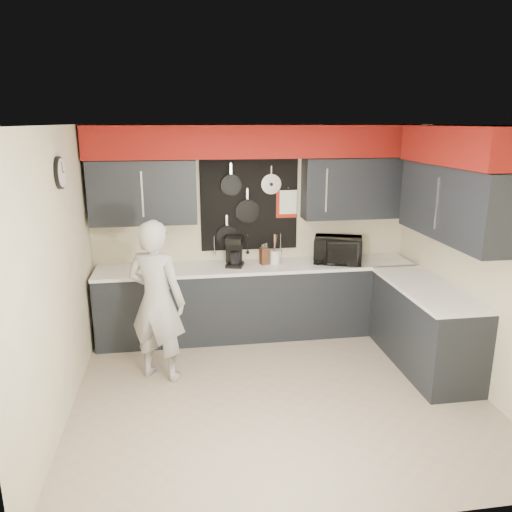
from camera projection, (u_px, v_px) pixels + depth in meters
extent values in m
plane|color=tan|center=(279.00, 392.00, 5.01)|extent=(4.00, 4.00, 0.00)
cube|color=beige|center=(253.00, 230.00, 6.34)|extent=(4.00, 0.01, 2.60)
cube|color=black|center=(143.00, 192.00, 5.86)|extent=(1.24, 0.32, 0.75)
cube|color=black|center=(356.00, 188.00, 6.24)|extent=(1.34, 0.32, 0.75)
cube|color=maroon|center=(255.00, 142.00, 5.88)|extent=(3.94, 0.36, 0.38)
cube|color=black|center=(249.00, 205.00, 6.24)|extent=(1.22, 0.03, 1.15)
cylinder|color=black|center=(231.00, 185.00, 6.10)|extent=(0.26, 0.04, 0.26)
cylinder|color=black|center=(247.00, 211.00, 6.21)|extent=(0.30, 0.04, 0.30)
cylinder|color=black|center=(227.00, 236.00, 6.26)|extent=(0.27, 0.04, 0.27)
cylinder|color=silver|center=(271.00, 184.00, 6.18)|extent=(0.25, 0.02, 0.25)
cube|color=#A31D0C|center=(286.00, 204.00, 6.29)|extent=(0.26, 0.01, 0.34)
cube|color=white|center=(288.00, 202.00, 6.27)|extent=(0.22, 0.01, 0.30)
cylinder|color=silver|center=(214.00, 245.00, 6.28)|extent=(0.01, 0.01, 0.20)
cylinder|color=silver|center=(248.00, 244.00, 6.34)|extent=(0.01, 0.01, 0.20)
cylinder|color=silver|center=(280.00, 242.00, 6.40)|extent=(0.01, 0.01, 0.20)
cube|color=beige|center=(477.00, 260.00, 4.96)|extent=(0.01, 3.50, 2.60)
cube|color=black|center=(452.00, 203.00, 5.09)|extent=(0.32, 1.70, 0.75)
cube|color=maroon|center=(456.00, 146.00, 4.94)|extent=(0.36, 1.70, 0.38)
cube|color=beige|center=(58.00, 278.00, 4.38)|extent=(0.01, 3.50, 2.60)
cylinder|color=black|center=(59.00, 173.00, 4.54)|extent=(0.04, 0.30, 0.30)
cylinder|color=white|center=(62.00, 173.00, 4.54)|extent=(0.01, 0.26, 0.26)
cube|color=black|center=(257.00, 301.00, 6.28)|extent=(3.90, 0.60, 0.88)
cube|color=white|center=(257.00, 267.00, 6.15)|extent=(3.90, 0.63, 0.04)
cube|color=black|center=(424.00, 328.00, 5.48)|extent=(0.60, 1.60, 0.88)
cube|color=white|center=(427.00, 288.00, 5.36)|extent=(0.63, 1.60, 0.04)
cube|color=black|center=(260.00, 338.00, 6.13)|extent=(3.90, 0.06, 0.10)
imported|color=black|center=(338.00, 250.00, 6.22)|extent=(0.68, 0.56, 0.32)
cube|color=#391B12|center=(264.00, 256.00, 6.15)|extent=(0.12, 0.12, 0.21)
cylinder|color=silver|center=(275.00, 257.00, 6.19)|extent=(0.13, 0.13, 0.17)
cube|color=black|center=(235.00, 265.00, 6.10)|extent=(0.26, 0.29, 0.03)
cube|color=black|center=(234.00, 250.00, 6.14)|extent=(0.21, 0.12, 0.33)
cube|color=black|center=(235.00, 240.00, 6.02)|extent=(0.26, 0.29, 0.07)
cylinder|color=black|center=(235.00, 258.00, 6.05)|extent=(0.12, 0.12, 0.15)
imported|color=#AEADAB|center=(157.00, 301.00, 5.10)|extent=(0.74, 0.65, 1.70)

